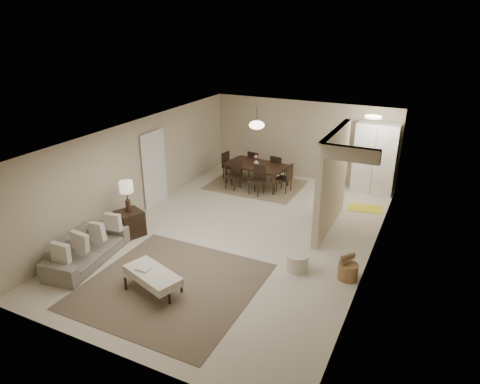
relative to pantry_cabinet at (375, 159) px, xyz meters
The scene contains 22 objects.
floor 4.88m from the pantry_cabinet, 119.52° to the right, with size 9.00×9.00×0.00m, color beige.
ceiling 4.98m from the pantry_cabinet, 119.52° to the right, with size 9.00×9.00×0.00m, color white.
back_wall 2.38m from the pantry_cabinet, behind, with size 6.00×6.00×0.00m, color #C3B293.
left_wall 6.77m from the pantry_cabinet, 142.20° to the right, with size 9.00×9.00×0.00m, color #C3B293.
right_wall 4.21m from the pantry_cabinet, 81.10° to the right, with size 9.00×9.00×0.00m, color #C3B293.
partition 2.96m from the pantry_cabinet, 100.74° to the right, with size 0.15×2.50×2.50m, color #C3B293.
doorway 6.40m from the pantry_cabinet, 146.29° to the right, with size 0.04×0.90×2.04m, color black.
pantry_cabinet is the anchor object (origin of this frame).
flush_light 1.70m from the pantry_cabinet, 93.01° to the right, with size 0.44×0.44×0.05m, color white.
living_rug 7.31m from the pantry_cabinet, 111.54° to the right, with size 3.20×3.20×0.01m, color brown.
sofa 8.30m from the pantry_cabinet, 125.50° to the right, with size 0.81×2.08×0.61m, color gray.
ottoman_bench 7.62m from the pantry_cabinet, 112.11° to the right, with size 1.32×0.91×0.43m.
side_table 7.21m from the pantry_cabinet, 131.50° to the right, with size 0.56×0.56×0.62m, color black.
table_lamp 7.17m from the pantry_cabinet, 131.50° to the right, with size 0.32×0.32×0.76m.
round_pouf 5.22m from the pantry_cabinet, 96.90° to the right, with size 0.48×0.48×0.37m, color silver.
wicker_basket 5.07m from the pantry_cabinet, 85.41° to the right, with size 0.40×0.40×0.34m, color olive.
dining_rug 3.67m from the pantry_cabinet, 163.26° to the right, with size 2.80×2.10×0.01m, color #827350.
dining_table 3.59m from the pantry_cabinet, 163.26° to the right, with size 1.92×1.07×0.68m, color black.
dining_chairs 3.57m from the pantry_cabinet, 163.26° to the right, with size 2.40×1.86×0.88m.
vase 3.53m from the pantry_cabinet, 163.26° to the right, with size 0.15×0.15×0.16m, color white.
yellow_mat 1.70m from the pantry_cabinet, 86.56° to the right, with size 0.91×0.55×0.01m, color yellow.
pendant_light 3.62m from the pantry_cabinet, 163.26° to the right, with size 0.46×0.46×0.71m.
Camera 1 is at (3.99, -8.37, 4.88)m, focal length 32.00 mm.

